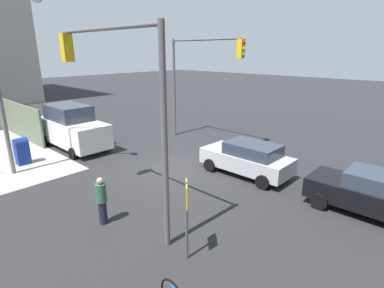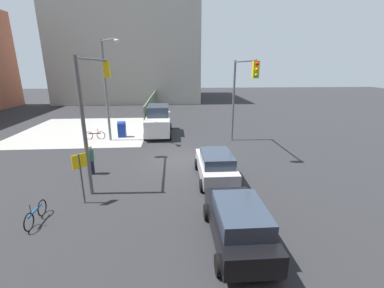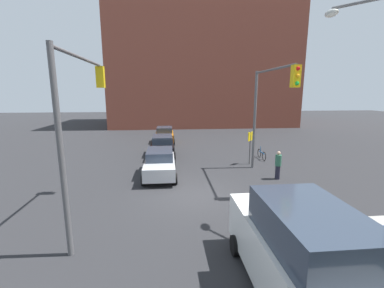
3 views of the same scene
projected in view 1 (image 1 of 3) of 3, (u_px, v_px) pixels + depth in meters
name	position (u px, v px, depth m)	size (l,w,h in m)	color
ground_plane	(173.00, 168.00, 15.36)	(120.00, 120.00, 0.00)	#28282B
traffic_signal_nw_corner	(117.00, 88.00, 9.30)	(5.58, 0.36, 6.50)	#59595B
traffic_signal_se_corner	(198.00, 69.00, 18.65)	(5.66, 0.36, 6.50)	#59595B
street_lamp_corner	(3.00, 75.00, 13.27)	(2.23, 1.81, 8.00)	slate
warning_sign_two_way	(187.00, 208.00, 8.18)	(0.48, 0.48, 2.40)	#4C4C4C
mailbox_blue	(22.00, 150.00, 15.67)	(0.56, 0.64, 1.43)	navy
sedan_silver	(247.00, 158.00, 14.30)	(4.35, 2.02, 1.62)	#B7BABF
coupe_black	(374.00, 193.00, 10.74)	(4.31, 2.02, 1.62)	black
van_white_delivery	(73.00, 127.00, 18.23)	(5.40, 2.32, 2.62)	white
pedestrian_crossing	(102.00, 200.00, 10.16)	(0.36, 0.36, 1.72)	#2D664C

